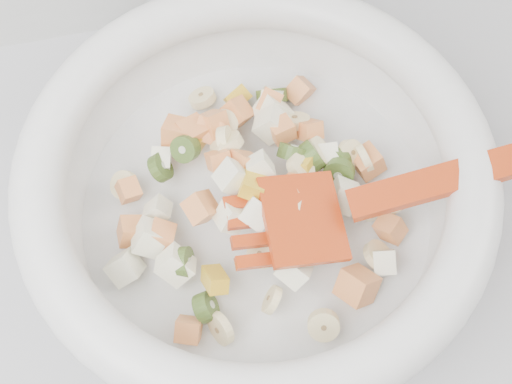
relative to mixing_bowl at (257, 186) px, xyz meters
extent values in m
cylinder|color=white|center=(0.00, 0.00, -0.05)|extent=(0.30, 0.30, 0.02)
torus|color=white|center=(0.00, 0.00, 0.02)|extent=(0.37, 0.37, 0.04)
cylinder|color=#FFEEAA|center=(0.04, 0.01, 0.00)|extent=(0.02, 0.03, 0.02)
cylinder|color=#FFEEAA|center=(0.03, -0.03, 0.00)|extent=(0.02, 0.03, 0.03)
cylinder|color=#FFEEAA|center=(0.05, 0.06, -0.02)|extent=(0.03, 0.03, 0.02)
cylinder|color=#FFEEAA|center=(-0.02, 0.04, -0.01)|extent=(0.03, 0.03, 0.03)
cylinder|color=#FFEEAA|center=(-0.10, 0.04, -0.02)|extent=(0.03, 0.03, 0.02)
cylinder|color=#FFEEAA|center=(-0.01, -0.05, -0.01)|extent=(0.03, 0.03, 0.02)
cylinder|color=#FFEEAA|center=(0.06, 0.03, -0.01)|extent=(0.03, 0.04, 0.03)
cylinder|color=#FFEEAA|center=(0.11, -0.03, -0.02)|extent=(0.03, 0.02, 0.03)
cylinder|color=#FFEEAA|center=(0.09, 0.01, -0.02)|extent=(0.02, 0.04, 0.04)
cylinder|color=#FFEEAA|center=(0.04, -0.04, -0.01)|extent=(0.03, 0.03, 0.03)
cylinder|color=#FFEEAA|center=(-0.01, 0.07, -0.02)|extent=(0.03, 0.03, 0.02)
cylinder|color=#FFEEAA|center=(0.03, -0.11, -0.02)|extent=(0.03, 0.03, 0.03)
cylinder|color=#FFEEAA|center=(0.08, -0.07, -0.03)|extent=(0.03, 0.04, 0.03)
cylinder|color=#FFEEAA|center=(-0.01, -0.09, -0.02)|extent=(0.02, 0.03, 0.03)
cylinder|color=#FFEEAA|center=(0.08, 0.02, -0.02)|extent=(0.03, 0.03, 0.03)
cylinder|color=#FFEEAA|center=(-0.01, 0.05, 0.00)|extent=(0.04, 0.04, 0.03)
cylinder|color=#FFEEAA|center=(-0.05, -0.10, -0.03)|extent=(0.02, 0.03, 0.04)
cylinder|color=#FFEEAA|center=(-0.01, 0.05, 0.00)|extent=(0.02, 0.03, 0.03)
cylinder|color=#FFEEAA|center=(-0.02, 0.11, -0.03)|extent=(0.03, 0.03, 0.02)
cube|color=#EB754A|center=(-0.10, 0.00, -0.03)|extent=(0.03, 0.02, 0.03)
cube|color=#EB754A|center=(0.10, -0.05, -0.02)|extent=(0.03, 0.03, 0.03)
cube|color=#EB754A|center=(0.03, 0.05, -0.01)|extent=(0.02, 0.03, 0.02)
cube|color=#EB754A|center=(-0.01, 0.02, 0.00)|extent=(0.03, 0.03, 0.03)
cube|color=#EB754A|center=(-0.02, 0.03, 0.00)|extent=(0.02, 0.02, 0.02)
cube|color=#EB754A|center=(0.03, -0.01, 0.00)|extent=(0.03, 0.02, 0.03)
cube|color=#EB754A|center=(0.00, 0.08, -0.02)|extent=(0.03, 0.03, 0.03)
cube|color=#EB754A|center=(0.03, 0.09, -0.02)|extent=(0.03, 0.03, 0.03)
cube|color=#EB754A|center=(-0.10, 0.03, -0.02)|extent=(0.02, 0.02, 0.02)
cube|color=#EB754A|center=(0.06, -0.09, -0.03)|extent=(0.04, 0.04, 0.04)
cube|color=#EB754A|center=(0.10, 0.01, -0.02)|extent=(0.03, 0.03, 0.03)
cube|color=#EB754A|center=(0.06, 0.10, -0.03)|extent=(0.03, 0.03, 0.03)
cube|color=#EB754A|center=(-0.02, 0.07, -0.01)|extent=(0.03, 0.03, 0.03)
cube|color=#EB754A|center=(0.06, 0.05, -0.02)|extent=(0.02, 0.03, 0.03)
cube|color=#EB754A|center=(-0.05, -0.01, 0.00)|extent=(0.03, 0.03, 0.03)
cube|color=#EB754A|center=(-0.04, 0.07, -0.01)|extent=(0.03, 0.03, 0.02)
cube|color=#EB754A|center=(-0.08, -0.02, -0.02)|extent=(0.03, 0.03, 0.02)
cube|color=#EB754A|center=(-0.05, 0.07, -0.02)|extent=(0.03, 0.04, 0.03)
cube|color=#EB754A|center=(-0.03, 0.07, -0.02)|extent=(0.03, 0.04, 0.03)
cube|color=#EB754A|center=(-0.07, -0.09, -0.03)|extent=(0.03, 0.03, 0.02)
cylinder|color=olive|center=(0.04, 0.10, -0.03)|extent=(0.04, 0.03, 0.04)
cylinder|color=olive|center=(-0.05, 0.05, -0.01)|extent=(0.03, 0.03, 0.03)
cylinder|color=olive|center=(0.04, 0.03, -0.01)|extent=(0.03, 0.03, 0.03)
cylinder|color=olive|center=(-0.07, -0.04, -0.01)|extent=(0.02, 0.04, 0.04)
cylinder|color=olive|center=(-0.07, 0.04, -0.02)|extent=(0.02, 0.03, 0.03)
cylinder|color=olive|center=(0.02, -0.05, -0.01)|extent=(0.04, 0.04, 0.02)
cylinder|color=olive|center=(0.05, 0.02, -0.01)|extent=(0.02, 0.04, 0.04)
cylinder|color=olive|center=(0.07, 0.00, -0.02)|extent=(0.03, 0.03, 0.03)
cylinder|color=olive|center=(-0.06, -0.08, -0.02)|extent=(0.02, 0.03, 0.03)
cylinder|color=olive|center=(0.07, 0.02, -0.02)|extent=(0.03, 0.03, 0.03)
cube|color=white|center=(0.09, -0.02, -0.03)|extent=(0.03, 0.02, 0.03)
cube|color=white|center=(0.01, 0.01, 0.01)|extent=(0.02, 0.03, 0.03)
cube|color=white|center=(-0.07, -0.04, -0.01)|extent=(0.03, 0.03, 0.04)
cube|color=white|center=(0.01, -0.07, -0.01)|extent=(0.03, 0.03, 0.03)
cube|color=white|center=(-0.11, -0.03, -0.03)|extent=(0.03, 0.03, 0.04)
cube|color=white|center=(0.03, 0.09, -0.03)|extent=(0.03, 0.04, 0.03)
cube|color=white|center=(-0.08, 0.01, -0.02)|extent=(0.03, 0.02, 0.03)
cube|color=white|center=(0.03, 0.08, -0.02)|extent=(0.04, 0.03, 0.04)
cube|color=white|center=(0.09, -0.07, -0.03)|extent=(0.02, 0.03, 0.02)
cube|color=white|center=(-0.02, 0.01, 0.01)|extent=(0.03, 0.03, 0.03)
cube|color=white|center=(-0.01, -0.02, 0.00)|extent=(0.03, 0.04, 0.03)
cube|color=white|center=(-0.03, -0.02, 0.00)|extent=(0.03, 0.03, 0.03)
cube|color=white|center=(-0.09, -0.02, -0.02)|extent=(0.03, 0.03, 0.04)
cube|color=white|center=(0.06, 0.02, -0.02)|extent=(0.02, 0.03, 0.02)
cube|color=white|center=(0.03, 0.06, -0.02)|extent=(0.04, 0.03, 0.03)
cube|color=white|center=(-0.07, 0.05, -0.02)|extent=(0.02, 0.03, 0.02)
cube|color=white|center=(0.07, -0.02, -0.02)|extent=(0.03, 0.03, 0.03)
cube|color=yellow|center=(-0.05, -0.06, -0.01)|extent=(0.02, 0.03, 0.03)
cube|color=yellow|center=(0.01, 0.10, -0.03)|extent=(0.03, 0.03, 0.02)
cube|color=yellow|center=(-0.04, 0.06, -0.02)|extent=(0.03, 0.03, 0.02)
cube|color=yellow|center=(0.00, 0.00, 0.01)|extent=(0.03, 0.03, 0.03)
cube|color=yellow|center=(0.04, 0.01, -0.01)|extent=(0.03, 0.03, 0.03)
cube|color=#AF320F|center=(0.03, -0.04, 0.01)|extent=(0.06, 0.07, 0.02)
cube|color=#AF320F|center=(-0.01, -0.01, 0.01)|extent=(0.03, 0.01, 0.01)
cube|color=#AF320F|center=(-0.01, -0.03, 0.01)|extent=(0.03, 0.01, 0.01)
cube|color=#AF320F|center=(-0.02, -0.05, 0.01)|extent=(0.03, 0.01, 0.01)
cube|color=#AF320F|center=(-0.02, -0.06, 0.01)|extent=(0.03, 0.01, 0.01)
cube|color=#AF320F|center=(0.17, -0.04, 0.04)|extent=(0.22, 0.03, 0.05)
camera|label=1|loc=(-0.06, -0.25, 0.50)|focal=50.00mm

